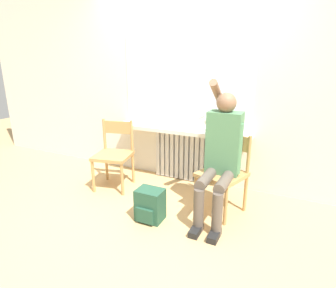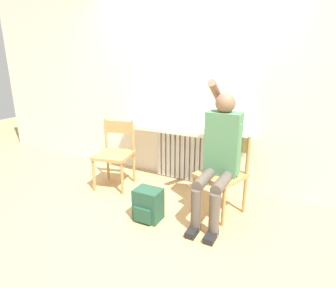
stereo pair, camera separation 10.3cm
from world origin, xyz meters
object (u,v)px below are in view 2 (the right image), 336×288
at_px(person, 220,152).
at_px(cat, 218,121).
at_px(backpack, 148,205).
at_px(chair_left, 115,153).
at_px(chair_right, 223,172).

bearing_deg(person, cat, 109.78).
bearing_deg(backpack, cat, 68.29).
relative_size(chair_left, cat, 1.80).
height_order(cat, backpack, cat).
bearing_deg(cat, chair_right, -64.94).
xyz_separation_m(chair_left, chair_right, (1.41, -0.00, 0.00)).
bearing_deg(chair_left, person, -16.77).
height_order(chair_right, backpack, chair_right).
relative_size(chair_right, backpack, 2.54).
relative_size(chair_left, person, 0.60).
bearing_deg(person, backpack, -146.04).
height_order(chair_left, backpack, chair_left).
bearing_deg(backpack, chair_left, 147.12).
bearing_deg(chair_left, backpack, -45.16).
xyz_separation_m(chair_right, cat, (-0.22, 0.47, 0.43)).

